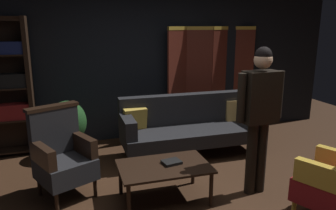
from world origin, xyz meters
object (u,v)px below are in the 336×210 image
(velvet_couch, at_px, (190,124))
(book_black_cloth, at_px, (172,162))
(coffee_table, at_px, (164,169))
(standing_figure, at_px, (260,108))
(armchair_wing_left, at_px, (62,155))
(potted_plant, at_px, (68,125))
(folding_screen, at_px, (210,79))

(velvet_couch, relative_size, book_black_cloth, 10.66)
(coffee_table, distance_m, standing_figure, 1.26)
(armchair_wing_left, xyz_separation_m, potted_plant, (0.06, 1.17, -0.00))
(potted_plant, xyz_separation_m, book_black_cloth, (1.10, -1.62, -0.05))
(folding_screen, bearing_deg, book_black_cloth, -123.47)
(velvet_couch, distance_m, standing_figure, 1.52)
(coffee_table, height_order, book_black_cloth, book_black_cloth)
(standing_figure, relative_size, book_black_cloth, 8.56)
(folding_screen, distance_m, coffee_table, 2.65)
(standing_figure, distance_m, potted_plant, 2.79)
(potted_plant, distance_m, book_black_cloth, 1.96)
(folding_screen, relative_size, armchair_wing_left, 1.83)
(coffee_table, bearing_deg, standing_figure, -6.96)
(standing_figure, bearing_deg, potted_plant, 139.67)
(armchair_wing_left, relative_size, standing_figure, 0.61)
(folding_screen, xyz_separation_m, potted_plant, (-2.49, -0.48, -0.50))
(coffee_table, bearing_deg, folding_screen, 55.10)
(coffee_table, bearing_deg, potted_plant, 121.69)
(armchair_wing_left, bearing_deg, coffee_table, -23.46)
(coffee_table, distance_m, potted_plant, 1.93)
(velvet_couch, relative_size, armchair_wing_left, 2.04)
(potted_plant, bearing_deg, armchair_wing_left, -93.13)
(folding_screen, bearing_deg, standing_figure, -100.14)
(armchair_wing_left, bearing_deg, book_black_cloth, -20.82)
(folding_screen, bearing_deg, armchair_wing_left, -147.14)
(velvet_couch, xyz_separation_m, potted_plant, (-1.79, 0.40, 0.04))
(coffee_table, height_order, armchair_wing_left, armchair_wing_left)
(velvet_couch, bearing_deg, folding_screen, 51.27)
(standing_figure, xyz_separation_m, potted_plant, (-2.09, 1.77, -0.54))
(velvet_couch, bearing_deg, standing_figure, -77.61)
(velvet_couch, xyz_separation_m, armchair_wing_left, (-1.85, -0.77, 0.04))
(armchair_wing_left, height_order, standing_figure, standing_figure)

